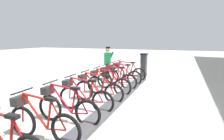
% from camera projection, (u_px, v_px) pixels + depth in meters
% --- Properties ---
extents(ground_plane, '(60.00, 60.00, 0.00)m').
position_uv_depth(ground_plane, '(106.00, 112.00, 5.10)').
color(ground_plane, beige).
extents(dock_rail_base, '(0.44, 9.03, 0.10)m').
position_uv_depth(dock_rail_base, '(106.00, 110.00, 5.09)').
color(dock_rail_base, '#47474C').
rests_on(dock_rail_base, ground).
extents(payment_kiosk, '(0.36, 0.52, 1.28)m').
position_uv_depth(payment_kiosk, '(144.00, 65.00, 9.67)').
color(payment_kiosk, '#38383D').
rests_on(payment_kiosk, ground).
extents(bike_docked_0, '(1.72, 0.54, 1.02)m').
position_uv_depth(bike_docked_0, '(127.00, 72.00, 8.83)').
color(bike_docked_0, black).
rests_on(bike_docked_0, ground).
extents(bike_docked_1, '(1.72, 0.54, 1.02)m').
position_uv_depth(bike_docked_1, '(121.00, 75.00, 8.08)').
color(bike_docked_1, black).
rests_on(bike_docked_1, ground).
extents(bike_docked_2, '(1.72, 0.54, 1.02)m').
position_uv_depth(bike_docked_2, '(115.00, 79.00, 7.33)').
color(bike_docked_2, black).
rests_on(bike_docked_2, ground).
extents(bike_docked_3, '(1.72, 0.54, 1.02)m').
position_uv_depth(bike_docked_3, '(107.00, 83.00, 6.58)').
color(bike_docked_3, black).
rests_on(bike_docked_3, ground).
extents(bike_docked_4, '(1.72, 0.54, 1.02)m').
position_uv_depth(bike_docked_4, '(96.00, 89.00, 5.83)').
color(bike_docked_4, black).
rests_on(bike_docked_4, ground).
extents(bike_docked_5, '(1.72, 0.54, 1.02)m').
position_uv_depth(bike_docked_5, '(83.00, 97.00, 5.07)').
color(bike_docked_5, black).
rests_on(bike_docked_5, ground).
extents(bike_docked_6, '(1.72, 0.54, 1.02)m').
position_uv_depth(bike_docked_6, '(65.00, 107.00, 4.32)').
color(bike_docked_6, black).
rests_on(bike_docked_6, ground).
extents(bike_docked_7, '(1.72, 0.54, 1.02)m').
position_uv_depth(bike_docked_7, '(40.00, 121.00, 3.57)').
color(bike_docked_7, black).
rests_on(bike_docked_7, ground).
extents(worker_near_rack, '(0.50, 0.67, 1.66)m').
position_uv_depth(worker_near_rack, '(108.00, 62.00, 8.82)').
color(worker_near_rack, white).
rests_on(worker_near_rack, ground).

